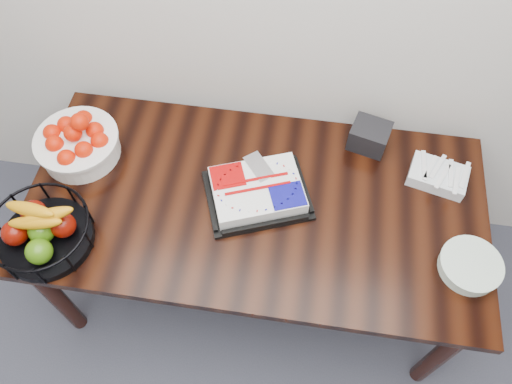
# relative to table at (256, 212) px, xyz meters

# --- Properties ---
(table) EXTENTS (1.80, 0.90, 0.75)m
(table) POSITION_rel_table_xyz_m (0.00, 0.00, 0.00)
(table) COLOR black
(table) RESTS_ON ground
(cake_tray) EXTENTS (0.48, 0.43, 0.08)m
(cake_tray) POSITION_rel_table_xyz_m (0.00, 0.02, 0.12)
(cake_tray) COLOR black
(cake_tray) RESTS_ON table
(tangerine_bowl) EXTENTS (0.34, 0.34, 0.21)m
(tangerine_bowl) POSITION_rel_table_xyz_m (-0.75, 0.12, 0.18)
(tangerine_bowl) COLOR white
(tangerine_bowl) RESTS_ON table
(fruit_basket) EXTENTS (0.36, 0.36, 0.19)m
(fruit_basket) POSITION_rel_table_xyz_m (-0.74, -0.29, 0.17)
(fruit_basket) COLOR black
(fruit_basket) RESTS_ON table
(plate_stack) EXTENTS (0.22, 0.22, 0.05)m
(plate_stack) POSITION_rel_table_xyz_m (0.80, -0.17, 0.11)
(plate_stack) COLOR white
(plate_stack) RESTS_ON table
(fork_bag) EXTENTS (0.25, 0.19, 0.06)m
(fork_bag) POSITION_rel_table_xyz_m (0.70, 0.21, 0.12)
(fork_bag) COLOR silver
(fork_bag) RESTS_ON table
(napkin_box) EXTENTS (0.18, 0.17, 0.11)m
(napkin_box) POSITION_rel_table_xyz_m (0.42, 0.35, 0.14)
(napkin_box) COLOR black
(napkin_box) RESTS_ON table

